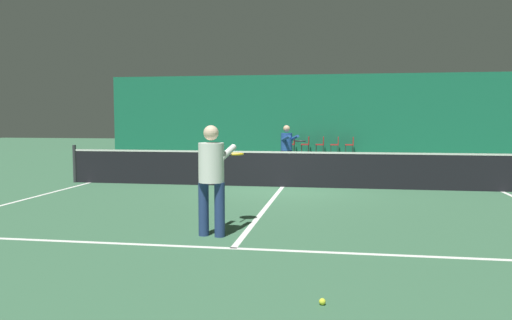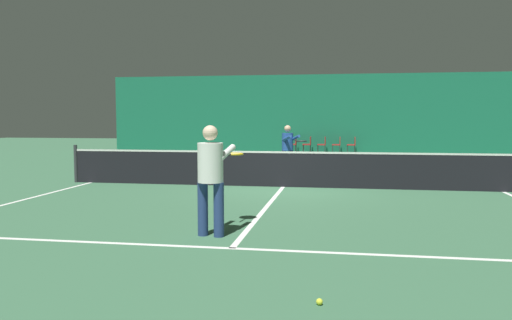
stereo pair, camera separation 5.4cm
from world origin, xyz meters
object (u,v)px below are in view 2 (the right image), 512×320
Objects in this scene: courtside_chair_1 at (308,143)px; courtside_chair_2 at (323,143)px; player_near at (212,172)px; courtside_chair_4 at (353,144)px; tennis_net at (283,168)px; tennis_ball at (319,302)px; courtside_chair_3 at (338,143)px; courtside_chair_0 at (294,143)px; player_far at (288,146)px.

courtside_chair_1 is 1.00× the size of courtside_chair_2.
player_near is at bearing -0.75° from courtside_chair_1.
courtside_chair_2 is 1.57m from courtside_chair_4.
courtside_chair_2 is (0.57, 13.99, -0.03)m from tennis_net.
tennis_ball is at bearing -137.52° from player_near.
player_near is at bearing -5.32° from courtside_chair_3.
courtside_chair_0 is 1.57m from courtside_chair_2.
tennis_net is at bearing 0.87° from courtside_chair_1.
courtside_chair_0 is at bearing -90.00° from courtside_chair_3.
courtside_chair_4 is (2.32, 11.07, -0.45)m from player_far.
courtside_chair_3 is (1.36, 13.99, -0.03)m from tennis_net.
player_near is at bearing -3.04° from courtside_chair_2.
courtside_chair_1 and courtside_chair_3 have the same top height.
courtside_chair_2 is at bearing 91.85° from tennis_ball.
courtside_chair_3 is 1.00× the size of courtside_chair_4.
player_near is 2.04× the size of courtside_chair_0.
tennis_net is 13.99m from courtside_chair_1.
player_far reaches higher than courtside_chair_3.
courtside_chair_4 is (2.62, 19.68, -0.51)m from player_near.
courtside_chair_2 and courtside_chair_3 have the same top height.
courtside_chair_3 is at bearing 3.46° from player_near.
courtside_chair_3 is at bearing -90.00° from courtside_chair_4.
tennis_ball is (1.51, -22.33, -0.45)m from courtside_chair_1.
courtside_chair_0 reaches higher than tennis_ball.
courtside_chair_2 is at bearing 90.00° from courtside_chair_1.
courtside_chair_3 and courtside_chair_4 have the same top height.
player_near is 2.04× the size of courtside_chair_1.
tennis_net is 5.73m from player_near.
player_near reaches higher than courtside_chair_4.
courtside_chair_1 is 12.73× the size of tennis_ball.
courtside_chair_3 is at bearing 84.44° from tennis_net.
player_near is 19.71m from courtside_chair_2.
tennis_ball is at bearing 5.87° from courtside_chair_0.
tennis_net is 14.05m from courtside_chair_3.
player_far is 24.27× the size of tennis_ball.
player_far reaches higher than courtside_chair_1.
tennis_net is at bearing -5.56° from courtside_chair_3.
tennis_ball is (1.30, -8.34, -0.48)m from tennis_net.
player_far is 11.10m from courtside_chair_2.
player_near is at bearing 123.69° from tennis_ball.
courtside_chair_3 is 0.79m from courtside_chair_4.
courtside_chair_4 is 22.35m from tennis_ball.
courtside_chair_1 is at bearing 90.00° from courtside_chair_0.
courtside_chair_0 is (-0.53, 19.68, -0.51)m from player_near.
player_far is at bearing -7.89° from courtside_chair_3.
player_near is at bearing -94.75° from tennis_net.
courtside_chair_2 is at bearing 90.00° from courtside_chair_0.
player_near is 19.68m from courtside_chair_1.
courtside_chair_0 is 1.00× the size of courtside_chair_4.
player_far is at bearing 97.44° from tennis_ball.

